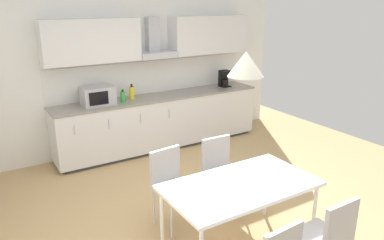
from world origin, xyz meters
name	(u,v)px	position (x,y,z in m)	size (l,w,h in m)	color
ground_plane	(206,213)	(0.00, 0.00, -0.01)	(7.61, 7.51, 0.02)	tan
wall_back	(121,72)	(0.00, 2.55, 1.30)	(6.09, 0.10, 2.60)	white
kitchen_counter	(161,121)	(0.53, 2.20, 0.45)	(3.59, 0.63, 0.90)	#333333
backsplash_tile	(152,77)	(0.53, 2.49, 1.18)	(3.57, 0.02, 0.55)	silver
upper_wall_cabinets	(155,38)	(0.53, 2.34, 1.84)	(3.57, 0.40, 0.65)	silver
microwave	(98,96)	(-0.53, 2.20, 1.04)	(0.48, 0.35, 0.28)	#ADADB2
coffee_maker	(224,78)	(1.87, 2.23, 1.05)	(0.18, 0.19, 0.30)	black
bottle_yellow	(132,93)	(0.05, 2.25, 1.01)	(0.08, 0.08, 0.24)	yellow
bottle_green	(123,97)	(-0.15, 2.15, 0.99)	(0.08, 0.08, 0.20)	green
dining_table	(240,188)	(-0.10, -0.74, 0.70)	(1.47, 0.83, 0.74)	white
chair_near_right	(329,233)	(0.23, -1.54, 0.53)	(0.40, 0.40, 0.87)	#B2B2B7
chair_far_left	(170,180)	(-0.45, 0.05, 0.53)	(0.44, 0.44, 0.87)	#B2B2B7
chair_far_right	(220,166)	(0.23, 0.05, 0.53)	(0.41, 0.41, 0.87)	#B2B2B7
pendant_lamp	(246,64)	(-0.10, -0.74, 1.90)	(0.32, 0.32, 0.22)	silver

